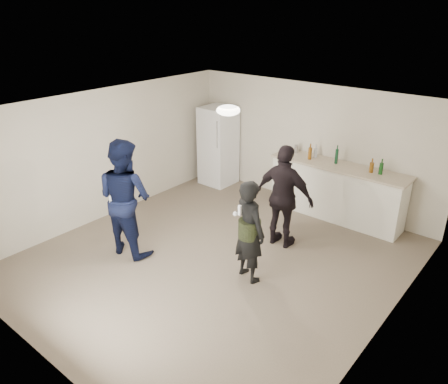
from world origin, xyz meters
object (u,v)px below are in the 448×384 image
Objects in this scene: fridge at (218,146)px; woman at (249,231)px; counter at (336,193)px; shaker at (296,149)px; spectator at (284,197)px; man at (125,197)px.

woman is at bearing -43.08° from fridge.
woman is (-0.07, -2.75, 0.28)m from counter.
spectator is (0.80, -1.70, -0.27)m from shaker.
shaker is 1.90m from spectator.
shaker is at bearing 6.21° from fridge.
woman reaches higher than counter.
counter is 1.22m from shaker.
counter is 1.63m from spectator.
fridge reaches higher than woman.
spectator is at bearing -28.82° from fridge.
man is (-2.13, -3.40, 0.47)m from counter.
spectator reaches higher than woman.
woman is (0.95, -2.89, -0.37)m from shaker.
woman is 1.20m from spectator.
man is (-1.11, -3.54, -0.18)m from shaker.
spectator is at bearing -141.73° from man.
counter is 1.31× the size of man.
man is at bearing -76.34° from fridge.
fridge is at bearing -28.57° from woman.
fridge is at bearing -81.91° from man.
shaker is 0.09× the size of spectator.
man is at bearing -107.40° from shaker.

